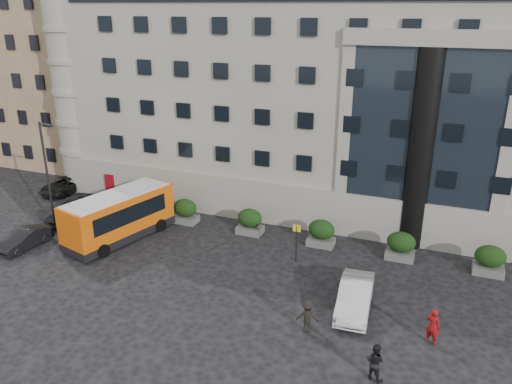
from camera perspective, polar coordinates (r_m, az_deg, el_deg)
ground at (r=30.10m, az=-8.57°, el=-10.20°), size 120.00×120.00×0.00m
civic_building at (r=45.21m, az=12.08°, el=12.14°), size 44.00×24.00×18.00m
entrance_column at (r=33.64m, az=18.30°, el=4.39°), size 1.80×1.80×13.00m
apartment_near at (r=56.66m, az=-20.65°, el=13.96°), size 14.00×14.00×20.00m
apartment_far at (r=72.63m, az=-12.93°, el=16.70°), size 13.00×13.00×22.00m
hedge_a at (r=37.53m, az=-8.08°, el=-2.13°), size 1.80×1.26×1.84m
hedge_b at (r=35.41m, az=-0.70°, el=-3.35°), size 1.80×1.26×1.84m
hedge_c at (r=33.95m, az=7.48°, el=-4.62°), size 1.80×1.26×1.84m
hedge_d at (r=33.26m, az=16.22°, el=-5.88°), size 1.80×1.26×1.84m
hedge_e at (r=33.37m, az=25.15°, el=-7.02°), size 1.80×1.26×1.84m
street_lamp at (r=37.39m, az=-22.69°, el=1.96°), size 1.16×0.18×8.00m
bus_stop_sign at (r=31.37m, az=4.66°, el=-5.09°), size 0.50×0.08×2.52m
minibus at (r=35.54m, az=-15.40°, el=-2.51°), size 4.63×8.27×3.27m
red_truck at (r=45.43m, az=-13.99°, el=2.36°), size 3.76×6.09×3.05m
parked_car_b at (r=36.88m, az=-24.85°, el=-4.90°), size 1.65×3.85×1.23m
parked_car_c at (r=40.29m, az=-20.52°, el=-2.07°), size 2.53×4.84×1.34m
parked_car_d at (r=46.30m, az=-20.87°, el=0.77°), size 2.53×4.91×1.32m
white_taxi at (r=27.53m, az=11.23°, el=-11.64°), size 2.06×4.90×1.57m
pedestrian_a at (r=26.01m, az=19.56°, el=-14.24°), size 0.80×0.66×1.88m
pedestrian_b at (r=23.28m, az=13.43°, el=-18.33°), size 1.00×0.88×1.74m
pedestrian_c at (r=25.46m, az=5.92°, el=-13.97°), size 1.24×0.83×1.79m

